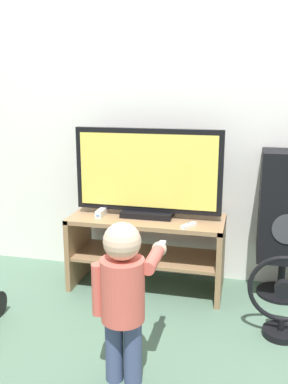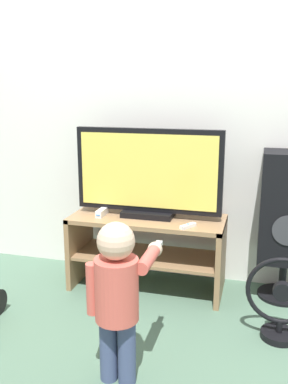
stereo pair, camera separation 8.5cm
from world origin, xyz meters
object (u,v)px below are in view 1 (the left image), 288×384
Objects in this scene: game_console at (101,212)px; remote_primary at (189,225)px; speaker_tower at (287,209)px; television at (148,174)px; floor_fan at (283,301)px; child at (124,290)px.

remote_primary is (0.64, -0.11, -0.01)m from game_console.
remote_primary is at bearing -157.96° from speaker_tower.
television is 1.01× the size of speaker_tower.
television is 8.12× the size of remote_primary.
game_console is 1.35m from floor_fan.
television is at bearing 153.20° from floor_fan.
game_console is at bearing 170.58° from remote_primary.
remote_primary is 0.74m from floor_fan.
floor_fan is at bearing -26.80° from television.
remote_primary is 0.15× the size of child.
speaker_tower is at bearing 86.61° from floor_fan.
game_console is 0.32× the size of floor_fan.
remote_primary is at bearing -28.87° from television.
television is at bearing -175.16° from speaker_tower.
remote_primary is at bearing 154.33° from floor_fan.
television is 1.12m from child.
speaker_tower is at bearing 6.68° from game_console.
child is at bearing -125.83° from speaker_tower.
speaker_tower reaches higher than child.
child is at bearing -143.11° from floor_fan.
child is 1.02m from floor_fan.
television is at bearing 151.13° from remote_primary.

